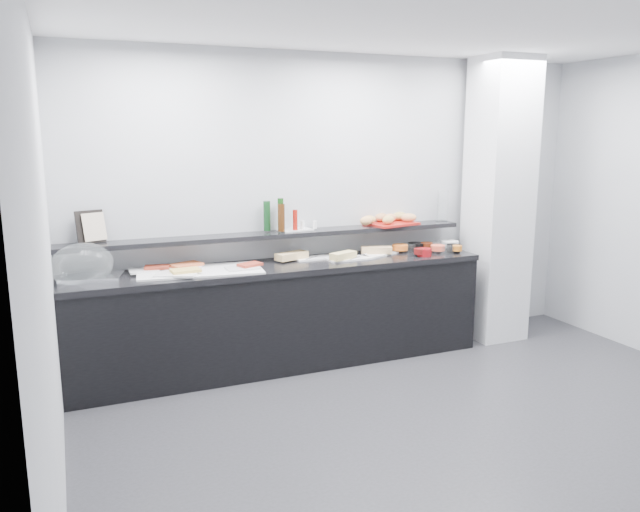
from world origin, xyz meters
name	(u,v)px	position (x,y,z in m)	size (l,w,h in m)	color
ground	(463,434)	(0.00, 0.00, 0.00)	(5.00, 5.00, 0.00)	#2D2D30
back_wall	(342,204)	(0.00, 2.00, 1.35)	(5.00, 0.02, 2.70)	#A8ABAF
ceiling	(484,14)	(0.00, 0.00, 2.70)	(5.00, 5.00, 0.00)	white
column	(498,201)	(1.50, 1.65, 1.35)	(0.50, 0.50, 2.70)	silver
buffet_cabinet	(282,318)	(-0.70, 1.70, 0.42)	(3.60, 0.60, 0.85)	black
counter_top	(282,267)	(-0.70, 1.70, 0.88)	(3.62, 0.62, 0.05)	black
wall_shelf	(275,235)	(-0.70, 1.88, 1.13)	(3.60, 0.25, 0.04)	black
cloche_base	(92,278)	(-2.23, 1.71, 0.92)	(0.44, 0.29, 0.04)	silver
cloche_dome	(82,265)	(-2.29, 1.71, 1.03)	(0.48, 0.32, 0.34)	white
linen_runner	(200,271)	(-1.40, 1.69, 0.91)	(0.99, 0.47, 0.01)	silver
platter_meat_a	(148,270)	(-1.80, 1.81, 0.92)	(0.29, 0.20, 0.01)	white
food_meat_a	(157,267)	(-1.73, 1.81, 0.94)	(0.20, 0.12, 0.02)	maroon
platter_salmon	(186,266)	(-1.49, 1.83, 0.92)	(0.28, 0.19, 0.01)	silver
food_salmon	(186,265)	(-1.49, 1.81, 0.94)	(0.25, 0.16, 0.02)	#DE5D2D
platter_cheese	(177,274)	(-1.61, 1.58, 0.92)	(0.31, 0.21, 0.01)	white
food_cheese	(186,270)	(-1.54, 1.59, 0.94)	(0.22, 0.14, 0.02)	#DDB856
platter_meat_b	(243,268)	(-1.07, 1.59, 0.92)	(0.26, 0.18, 0.01)	silver
food_meat_b	(250,265)	(-1.01, 1.61, 0.94)	(0.19, 0.12, 0.02)	maroon
sandwich_plate_left	(315,258)	(-0.35, 1.81, 0.91)	(0.38, 0.16, 0.01)	white
sandwich_food_left	(292,256)	(-0.57, 1.81, 0.94)	(0.30, 0.11, 0.06)	#E4BA77
tongs_left	(311,258)	(-0.40, 1.77, 0.92)	(0.01, 0.01, 0.16)	silver
sandwich_plate_mid	(349,259)	(-0.08, 1.66, 0.91)	(0.39, 0.17, 0.01)	white
sandwich_food_mid	(343,256)	(-0.15, 1.64, 0.94)	(0.25, 0.10, 0.06)	#D0B86D
tongs_mid	(355,258)	(-0.04, 1.62, 0.92)	(0.01, 0.01, 0.16)	#B5B7BC
sandwich_plate_right	(379,254)	(0.27, 1.75, 0.91)	(0.38, 0.16, 0.01)	white
sandwich_food_right	(376,250)	(0.24, 1.76, 0.94)	(0.28, 0.11, 0.06)	tan
tongs_right	(368,254)	(0.15, 1.75, 0.92)	(0.01, 0.01, 0.16)	silver
bowl_glass_fruit	(407,248)	(0.59, 1.80, 0.94)	(0.15, 0.15, 0.07)	silver
fill_glass_fruit	(400,247)	(0.50, 1.79, 0.95)	(0.15, 0.15, 0.05)	orange
bowl_black_jam	(416,247)	(0.70, 1.82, 0.94)	(0.15, 0.15, 0.07)	black
fill_black_jam	(427,245)	(0.80, 1.79, 0.95)	(0.11, 0.11, 0.05)	#4F1C0B
bowl_glass_cream	(439,246)	(0.93, 1.78, 0.94)	(0.17, 0.17, 0.07)	white
fill_glass_cream	(450,243)	(1.05, 1.78, 0.95)	(0.17, 0.17, 0.05)	white
bowl_red_jam	(424,252)	(0.62, 1.54, 0.94)	(0.13, 0.13, 0.07)	maroon
fill_red_jam	(419,251)	(0.57, 1.55, 0.95)	(0.09, 0.09, 0.05)	#570C0C
bowl_glass_salmon	(446,249)	(0.89, 1.60, 0.94)	(0.16, 0.16, 0.07)	white
fill_glass_salmon	(438,248)	(0.82, 1.63, 0.95)	(0.13, 0.13, 0.05)	#E55438
bowl_black_fruit	(453,248)	(0.98, 1.62, 0.94)	(0.13, 0.13, 0.07)	black
fill_black_fruit	(457,248)	(0.98, 1.54, 0.95)	(0.09, 0.09, 0.05)	#C96B1B
framed_print	(90,227)	(-2.20, 1.93, 1.28)	(0.22, 0.02, 0.26)	black
print_art	(94,227)	(-2.17, 1.92, 1.28)	(0.18, 0.00, 0.22)	tan
condiment_tray	(295,230)	(-0.50, 1.91, 1.16)	(0.29, 0.18, 0.01)	silver
bottle_green_a	(267,216)	(-0.75, 1.93, 1.29)	(0.06, 0.06, 0.26)	#0E3616
bottle_brown	(281,218)	(-0.65, 1.84, 1.28)	(0.06, 0.06, 0.24)	#3D200B
bottle_green_b	(281,214)	(-0.63, 1.92, 1.30)	(0.05, 0.05, 0.28)	#103B10
bottle_hot	(295,220)	(-0.51, 1.86, 1.25)	(0.04, 0.04, 0.18)	#A0140B
shaker_salt	(303,225)	(-0.43, 1.91, 1.20)	(0.03, 0.03, 0.07)	white
shaker_pepper	(315,225)	(-0.32, 1.87, 1.20)	(0.04, 0.04, 0.07)	white
bread_tray	(392,224)	(0.46, 1.89, 1.16)	(0.46, 0.32, 0.02)	#A31711
bread_roll_n	(381,217)	(0.40, 1.98, 1.21)	(0.15, 0.10, 0.08)	#B37444
bread_roll_ne	(400,216)	(0.61, 1.98, 1.21)	(0.15, 0.10, 0.08)	#B08D43
bread_roll_sw	(366,221)	(0.16, 1.83, 1.21)	(0.12, 0.08, 0.08)	tan
bread_roll_s	(388,220)	(0.38, 1.80, 1.21)	(0.14, 0.09, 0.08)	tan
bread_roll_se	(409,218)	(0.64, 1.86, 1.21)	(0.15, 0.10, 0.08)	#CD884E
bread_roll_midw	(369,220)	(0.22, 1.88, 1.21)	(0.13, 0.08, 0.08)	tan
bread_roll_mide	(390,218)	(0.46, 1.92, 1.21)	(0.13, 0.08, 0.08)	#CE834E
carafe	(443,206)	(1.03, 1.89, 1.30)	(0.11, 0.11, 0.30)	silver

